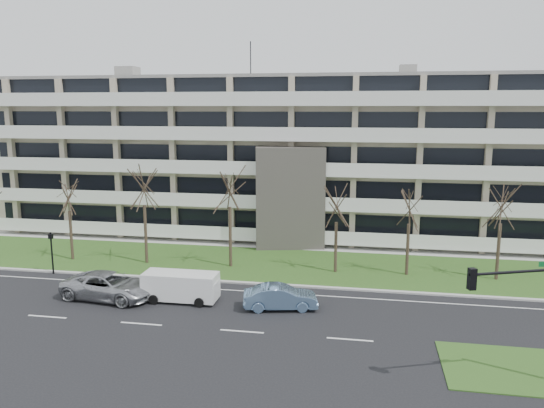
% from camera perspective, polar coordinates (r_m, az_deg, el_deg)
% --- Properties ---
extents(ground, '(160.00, 160.00, 0.00)m').
position_cam_1_polar(ground, '(30.58, -3.26, -13.52)').
color(ground, black).
rests_on(ground, ground).
extents(grass_verge, '(90.00, 10.00, 0.06)m').
position_cam_1_polar(grass_verge, '(42.55, 0.82, -6.51)').
color(grass_verge, '#244F1A').
rests_on(grass_verge, ground).
extents(curb, '(90.00, 0.35, 0.12)m').
position_cam_1_polar(curb, '(37.85, -0.42, -8.63)').
color(curb, '#B2B2AD').
rests_on(curb, ground).
extents(sidewalk, '(90.00, 2.00, 0.08)m').
position_cam_1_polar(sidewalk, '(47.77, 1.90, -4.61)').
color(sidewalk, '#B2B2AD').
rests_on(sidewalk, ground).
extents(grass_median, '(7.00, 5.00, 0.06)m').
position_cam_1_polar(grass_median, '(29.00, 24.88, -15.84)').
color(grass_median, '#244F1A').
rests_on(grass_median, ground).
extents(lane_edge_line, '(90.00, 0.12, 0.01)m').
position_cam_1_polar(lane_edge_line, '(36.48, -0.86, -9.46)').
color(lane_edge_line, white).
rests_on(lane_edge_line, ground).
extents(apartment_building, '(60.50, 15.10, 18.75)m').
position_cam_1_polar(apartment_building, '(53.13, 3.00, 5.20)').
color(apartment_building, tan).
rests_on(apartment_building, ground).
extents(silver_pickup, '(6.49, 3.57, 1.72)m').
position_cam_1_polar(silver_pickup, '(36.67, -17.13, -8.42)').
color(silver_pickup, '#A6A8AD').
rests_on(silver_pickup, ground).
extents(blue_sedan, '(4.83, 2.53, 1.51)m').
position_cam_1_polar(blue_sedan, '(33.41, 0.91, -9.99)').
color(blue_sedan, '#6C91BC').
rests_on(blue_sedan, ground).
extents(white_van, '(4.83, 2.02, 1.87)m').
position_cam_1_polar(white_van, '(35.07, -9.71, -8.51)').
color(white_van, white).
rests_on(white_van, ground).
extents(traffic_signal, '(4.74, 2.03, 5.82)m').
position_cam_1_polar(traffic_signal, '(26.22, 26.26, -9.91)').
color(traffic_signal, black).
rests_on(traffic_signal, ground).
extents(pedestrian_signal, '(0.33, 0.28, 3.21)m').
position_cam_1_polar(pedestrian_signal, '(43.09, -22.63, -4.33)').
color(pedestrian_signal, black).
rests_on(pedestrian_signal, ground).
extents(tree_1, '(3.66, 3.66, 7.32)m').
position_cam_1_polar(tree_1, '(45.71, -21.08, 1.25)').
color(tree_1, '#382B21').
rests_on(tree_1, ground).
extents(tree_2, '(4.25, 4.25, 8.50)m').
position_cam_1_polar(tree_2, '(42.75, -13.67, 2.32)').
color(tree_2, '#382B21').
rests_on(tree_2, ground).
extents(tree_3, '(4.29, 4.29, 8.57)m').
position_cam_1_polar(tree_3, '(40.71, -4.59, 2.27)').
color(tree_3, '#382B21').
rests_on(tree_3, ground).
extents(tree_4, '(3.49, 3.49, 6.97)m').
position_cam_1_polar(tree_4, '(39.64, 6.98, 0.17)').
color(tree_4, '#382B21').
rests_on(tree_4, ground).
extents(tree_5, '(3.50, 3.50, 7.01)m').
position_cam_1_polar(tree_5, '(39.96, 14.59, 0.04)').
color(tree_5, '#382B21').
rests_on(tree_5, ground).
extents(tree_6, '(3.75, 3.75, 7.49)m').
position_cam_1_polar(tree_6, '(40.90, 23.51, 0.28)').
color(tree_6, '#382B21').
rests_on(tree_6, ground).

